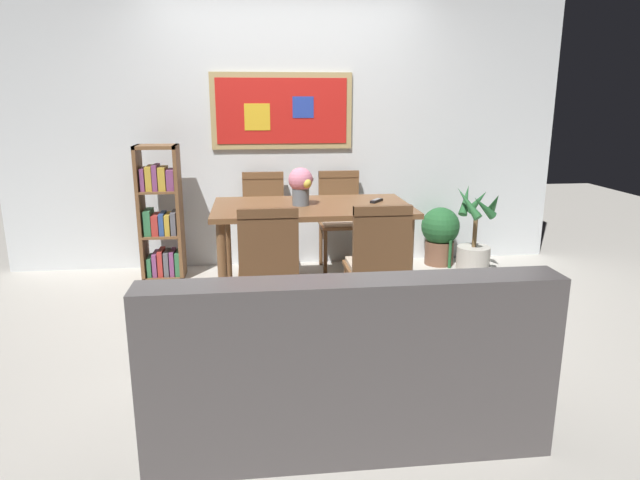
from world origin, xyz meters
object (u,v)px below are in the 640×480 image
at_px(dining_chair_near_left, 269,262).
at_px(leather_couch, 341,368).
at_px(dining_chair_far_left, 264,214).
at_px(potted_palm, 474,244).
at_px(dining_chair_near_right, 378,258).
at_px(dining_table, 312,217).
at_px(dining_chair_far_right, 340,212).
at_px(bookshelf, 161,218).
at_px(tv_remote, 377,201).
at_px(flower_vase, 301,184).
at_px(potted_ivy, 440,234).

relative_size(dining_chair_near_left, leather_couch, 0.51).
relative_size(dining_chair_far_left, potted_palm, 1.10).
height_order(dining_chair_near_right, leather_couch, dining_chair_near_right).
height_order(dining_table, potted_palm, potted_palm).
bearing_deg(dining_table, dining_chair_near_right, -65.17).
xyz_separation_m(dining_chair_far_left, potted_palm, (1.89, -0.36, -0.25)).
xyz_separation_m(dining_table, dining_chair_near_right, (0.36, -0.78, -0.12)).
xyz_separation_m(dining_chair_far_right, bookshelf, (-1.61, -0.12, 0.01)).
height_order(bookshelf, tv_remote, bookshelf).
xyz_separation_m(dining_chair_near_left, tv_remote, (0.90, 0.85, 0.23)).
xyz_separation_m(dining_table, leather_couch, (-0.05, -1.86, -0.35)).
height_order(dining_table, flower_vase, flower_vase).
bearing_deg(bookshelf, tv_remote, -17.86).
distance_m(dining_chair_near_left, bookshelf, 1.69).
height_order(dining_chair_near_right, dining_chair_far_left, same).
xyz_separation_m(dining_chair_near_right, bookshelf, (-1.63, 1.43, 0.01)).
bearing_deg(dining_table, flower_vase, 178.54).
relative_size(dining_chair_near_left, bookshelf, 0.77).
distance_m(bookshelf, potted_palm, 2.81).
relative_size(dining_chair_near_left, dining_chair_far_right, 1.00).
relative_size(dining_chair_near_left, flower_vase, 3.08).
height_order(dining_chair_far_left, potted_palm, dining_chair_far_left).
xyz_separation_m(dining_chair_near_left, potted_ivy, (1.69, 1.55, -0.23)).
relative_size(potted_palm, tv_remote, 5.51).
bearing_deg(tv_remote, potted_palm, 18.91).
distance_m(dining_chair_near_left, leather_couch, 1.14).
distance_m(dining_chair_near_right, bookshelf, 2.17).
xyz_separation_m(dining_chair_far_left, flower_vase, (0.28, -0.77, 0.39)).
relative_size(dining_chair_near_right, bookshelf, 0.77).
bearing_deg(dining_chair_near_right, flower_vase, 119.70).
relative_size(dining_table, potted_palm, 1.87).
distance_m(dining_chair_near_right, potted_ivy, 1.83).
bearing_deg(dining_chair_near_left, bookshelf, 122.26).
height_order(dining_chair_near_left, potted_ivy, dining_chair_near_left).
distance_m(potted_palm, flower_vase, 1.78).
bearing_deg(dining_chair_far_right, leather_couch, -98.52).
bearing_deg(dining_chair_far_left, flower_vase, -69.83).
relative_size(dining_chair_far_right, flower_vase, 3.08).
bearing_deg(dining_chair_far_left, leather_couch, -83.13).
relative_size(dining_table, bookshelf, 1.30).
relative_size(dining_chair_far_left, flower_vase, 3.08).
relative_size(dining_chair_far_right, bookshelf, 0.77).
bearing_deg(tv_remote, dining_chair_far_right, 104.95).
height_order(dining_table, tv_remote, tv_remote).
distance_m(dining_table, bookshelf, 1.43).
height_order(dining_chair_near_right, potted_ivy, dining_chair_near_right).
height_order(leather_couch, flower_vase, flower_vase).
distance_m(dining_table, potted_ivy, 1.57).
relative_size(dining_table, tv_remote, 10.28).
xyz_separation_m(bookshelf, tv_remote, (1.80, -0.58, 0.22)).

